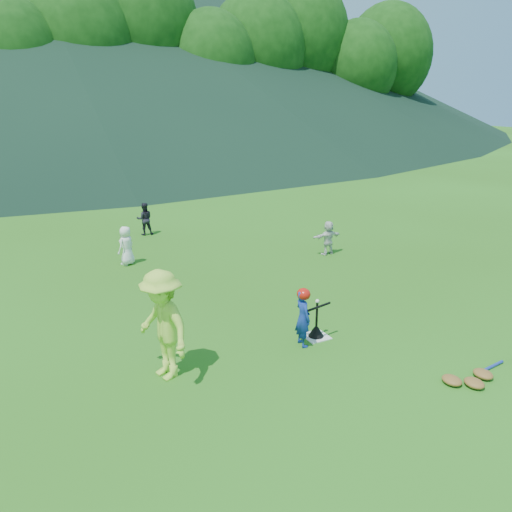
{
  "coord_description": "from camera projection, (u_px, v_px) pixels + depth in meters",
  "views": [
    {
      "loc": [
        -4.93,
        -7.09,
        4.41
      ],
      "look_at": [
        0.0,
        2.5,
        0.9
      ],
      "focal_mm": 35.0,
      "sensor_mm": 36.0,
      "label": 1
    }
  ],
  "objects": [
    {
      "name": "tree_line",
      "position": [
        58.0,
        38.0,
        35.66
      ],
      "size": [
        70.04,
        11.4,
        14.82
      ],
      "color": "#382314",
      "rests_on": "ground"
    },
    {
      "name": "adult_coach",
      "position": [
        163.0,
        325.0,
        7.91
      ],
      "size": [
        0.98,
        1.33,
        1.84
      ],
      "primitive_type": "imported",
      "rotation": [
        0.0,
        0.0,
        -1.3
      ],
      "color": "#ACDB40",
      "rests_on": "ground"
    },
    {
      "name": "equipment_pile",
      "position": [
        484.0,
        374.0,
        8.12
      ],
      "size": [
        1.8,
        0.73,
        0.19
      ],
      "color": "olive",
      "rests_on": "ground"
    },
    {
      "name": "batting_tee",
      "position": [
        316.0,
        331.0,
        9.46
      ],
      "size": [
        0.3,
        0.3,
        0.68
      ],
      "color": "black",
      "rests_on": "home_plate"
    },
    {
      "name": "batter_child",
      "position": [
        303.0,
        318.0,
        9.04
      ],
      "size": [
        0.29,
        0.42,
        1.09
      ],
      "primitive_type": "imported",
      "rotation": [
        0.0,
        0.0,
        1.49
      ],
      "color": "navy",
      "rests_on": "ground"
    },
    {
      "name": "fielder_a",
      "position": [
        126.0,
        246.0,
        13.4
      ],
      "size": [
        0.62,
        0.57,
        1.06
      ],
      "primitive_type": "imported",
      "rotation": [
        0.0,
        0.0,
        3.72
      ],
      "color": "white",
      "rests_on": "ground"
    },
    {
      "name": "fielder_b",
      "position": [
        145.0,
        219.0,
        16.25
      ],
      "size": [
        0.58,
        0.49,
        1.06
      ],
      "primitive_type": "imported",
      "rotation": [
        0.0,
        0.0,
        2.97
      ],
      "color": "black",
      "rests_on": "ground"
    },
    {
      "name": "outfield_fence",
      "position": [
        80.0,
        153.0,
        32.97
      ],
      "size": [
        70.07,
        0.08,
        1.33
      ],
      "color": "gray",
      "rests_on": "ground"
    },
    {
      "name": "batter_gear",
      "position": [
        305.0,
        295.0,
        8.91
      ],
      "size": [
        0.73,
        0.26,
        0.45
      ],
      "color": "red",
      "rests_on": "ground"
    },
    {
      "name": "fielder_d",
      "position": [
        328.0,
        238.0,
        14.27
      ],
      "size": [
        0.92,
        0.31,
        0.98
      ],
      "primitive_type": "imported",
      "rotation": [
        0.0,
        0.0,
        3.17
      ],
      "color": "silver",
      "rests_on": "ground"
    },
    {
      "name": "baseball",
      "position": [
        317.0,
        301.0,
        9.28
      ],
      "size": [
        0.08,
        0.08,
        0.08
      ],
      "primitive_type": "sphere",
      "color": "white",
      "rests_on": "batting_tee"
    },
    {
      "name": "home_plate",
      "position": [
        316.0,
        336.0,
        9.5
      ],
      "size": [
        0.45,
        0.45,
        0.02
      ],
      "primitive_type": "cube",
      "color": "silver",
      "rests_on": "ground"
    },
    {
      "name": "ground",
      "position": [
        316.0,
        337.0,
        9.5
      ],
      "size": [
        120.0,
        120.0,
        0.0
      ],
      "primitive_type": "plane",
      "color": "#2A5914",
      "rests_on": "ground"
    }
  ]
}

